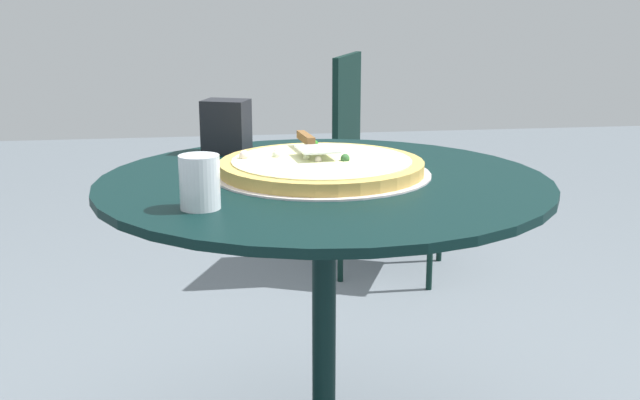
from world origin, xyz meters
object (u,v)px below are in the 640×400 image
at_px(pizza_on_tray, 320,167).
at_px(patio_chair_near, 374,150).
at_px(napkin_dispenser, 226,126).
at_px(pizza_server, 311,143).
at_px(patio_table, 324,251).
at_px(drinking_cup, 200,182).

relative_size(pizza_on_tray, patio_chair_near, 0.52).
bearing_deg(patio_chair_near, napkin_dispenser, -27.75).
bearing_deg(pizza_on_tray, pizza_server, -172.55).
distance_m(patio_table, drinking_cup, 0.39).
distance_m(pizza_server, napkin_dispenser, 0.27).
relative_size(patio_table, pizza_server, 4.48).
bearing_deg(patio_chair_near, drinking_cup, -21.85).
bearing_deg(pizza_server, napkin_dispenser, -138.29).
xyz_separation_m(pizza_server, napkin_dispenser, (-0.21, -0.18, 0.01)).
distance_m(patio_table, patio_chair_near, 1.58).
bearing_deg(patio_table, patio_chair_near, 164.00).
bearing_deg(napkin_dispenser, drinking_cup, 105.16).
distance_m(patio_table, pizza_server, 0.25).
bearing_deg(patio_chair_near, patio_table, -16.00).
height_order(pizza_on_tray, napkin_dispenser, napkin_dispenser).
xyz_separation_m(pizza_on_tray, patio_chair_near, (-1.48, 0.44, -0.26)).
xyz_separation_m(patio_table, napkin_dispenser, (-0.32, -0.20, 0.23)).
bearing_deg(napkin_dispenser, pizza_on_tray, 146.46).
height_order(pizza_server, napkin_dispenser, napkin_dispenser).
height_order(patio_table, patio_chair_near, patio_chair_near).
height_order(pizza_on_tray, drinking_cup, drinking_cup).
height_order(pizza_server, patio_chair_near, patio_chair_near).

